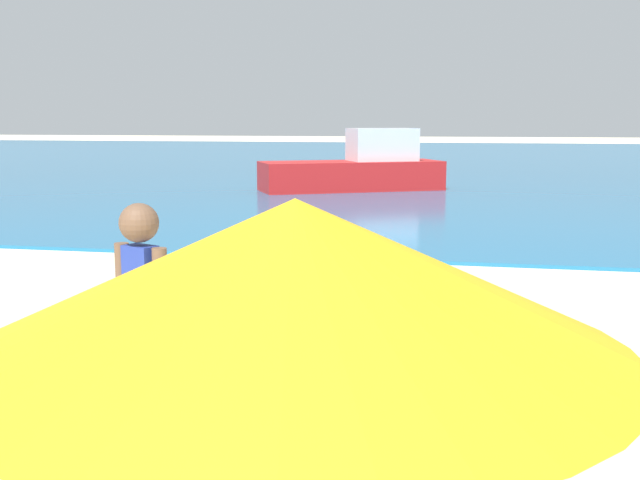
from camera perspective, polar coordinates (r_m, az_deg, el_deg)
water at (r=41.49m, az=9.58°, el=5.94°), size 160.00×60.00×0.06m
person_standing at (r=4.55m, az=-13.14°, el=-6.55°), size 0.37×0.23×1.71m
frisbee at (r=5.28m, az=2.63°, el=-15.15°), size 0.26×0.26×0.03m
boat_near at (r=23.10m, az=2.87°, el=5.36°), size 5.64×4.05×1.85m
beach_umbrella at (r=2.33m, az=-1.85°, el=-2.63°), size 2.08×2.08×1.94m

